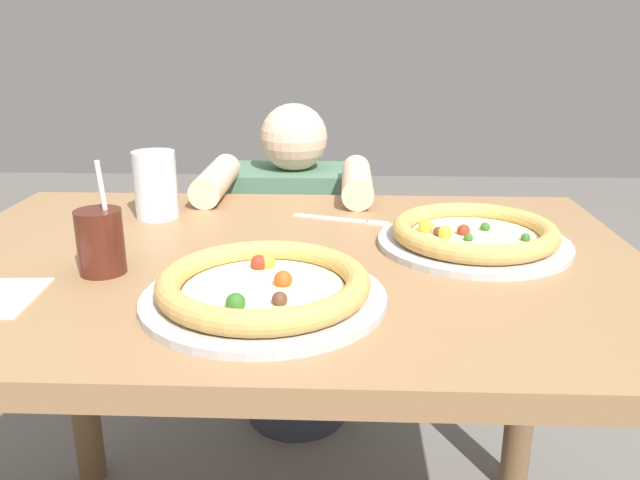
{
  "coord_description": "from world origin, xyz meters",
  "views": [
    {
      "loc": [
        0.11,
        -1.04,
        1.13
      ],
      "look_at": [
        0.07,
        -0.0,
        0.78
      ],
      "focal_mm": 36.14,
      "sensor_mm": 36.0,
      "label": 1
    }
  ],
  "objects_px": {
    "water_cup_clear": "(156,184)",
    "diner_seated": "(295,286)",
    "pizza_near": "(264,288)",
    "drink_cup_colored": "(101,241)",
    "fork": "(345,220)",
    "pizza_far": "(474,235)"
  },
  "relations": [
    {
      "from": "water_cup_clear",
      "to": "diner_seated",
      "type": "height_order",
      "value": "diner_seated"
    },
    {
      "from": "diner_seated",
      "to": "pizza_near",
      "type": "bearing_deg",
      "value": -88.36
    },
    {
      "from": "drink_cup_colored",
      "to": "fork",
      "type": "distance_m",
      "value": 0.5
    },
    {
      "from": "diner_seated",
      "to": "pizza_far",
      "type": "bearing_deg",
      "value": -57.44
    },
    {
      "from": "fork",
      "to": "water_cup_clear",
      "type": "bearing_deg",
      "value": 178.5
    },
    {
      "from": "drink_cup_colored",
      "to": "pizza_near",
      "type": "bearing_deg",
      "value": -21.16
    },
    {
      "from": "drink_cup_colored",
      "to": "diner_seated",
      "type": "distance_m",
      "value": 0.86
    },
    {
      "from": "pizza_far",
      "to": "drink_cup_colored",
      "type": "height_order",
      "value": "drink_cup_colored"
    },
    {
      "from": "water_cup_clear",
      "to": "pizza_far",
      "type": "bearing_deg",
      "value": -14.56
    },
    {
      "from": "drink_cup_colored",
      "to": "water_cup_clear",
      "type": "height_order",
      "value": "drink_cup_colored"
    },
    {
      "from": "drink_cup_colored",
      "to": "fork",
      "type": "relative_size",
      "value": 0.93
    },
    {
      "from": "drink_cup_colored",
      "to": "diner_seated",
      "type": "bearing_deg",
      "value": 71.35
    },
    {
      "from": "drink_cup_colored",
      "to": "fork",
      "type": "height_order",
      "value": "drink_cup_colored"
    },
    {
      "from": "diner_seated",
      "to": "water_cup_clear",
      "type": "bearing_deg",
      "value": -120.82
    },
    {
      "from": "pizza_near",
      "to": "fork",
      "type": "xyz_separation_m",
      "value": [
        0.12,
        0.41,
        -0.02
      ]
    },
    {
      "from": "water_cup_clear",
      "to": "fork",
      "type": "relative_size",
      "value": 0.7
    },
    {
      "from": "pizza_near",
      "to": "drink_cup_colored",
      "type": "xyz_separation_m",
      "value": [
        -0.27,
        0.11,
        0.03
      ]
    },
    {
      "from": "water_cup_clear",
      "to": "diner_seated",
      "type": "distance_m",
      "value": 0.63
    },
    {
      "from": "pizza_near",
      "to": "diner_seated",
      "type": "relative_size",
      "value": 0.38
    },
    {
      "from": "water_cup_clear",
      "to": "pizza_near",
      "type": "bearing_deg",
      "value": -57.08
    },
    {
      "from": "pizza_far",
      "to": "pizza_near",
      "type": "bearing_deg",
      "value": -142.87
    },
    {
      "from": "pizza_near",
      "to": "pizza_far",
      "type": "distance_m",
      "value": 0.43
    }
  ]
}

